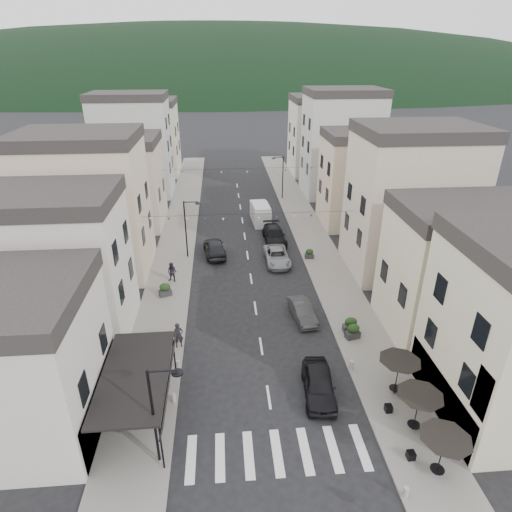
{
  "coord_description": "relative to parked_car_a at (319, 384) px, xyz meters",
  "views": [
    {
      "loc": [
        -2.41,
        -13.56,
        19.15
      ],
      "look_at": [
        0.26,
        18.57,
        3.5
      ],
      "focal_mm": 30.0,
      "sensor_mm": 36.0,
      "label": 1
    }
  ],
  "objects": [
    {
      "name": "planter_lb",
      "position": [
        -10.58,
        12.44,
        -0.1
      ],
      "size": [
        1.18,
        0.91,
        1.17
      ],
      "rotation": [
        0.0,
        0.0,
        0.36
      ],
      "color": "#2B2B2D",
      "rests_on": "sidewalk_left"
    },
    {
      "name": "parked_car_b",
      "position": [
        0.5,
        8.22,
        -0.12
      ],
      "size": [
        1.91,
        4.18,
        1.33
      ],
      "primitive_type": "imported",
      "rotation": [
        0.0,
        0.0,
        0.13
      ],
      "color": "#2F2F31",
      "rests_on": "ground"
    },
    {
      "name": "hill_backdrop",
      "position": [
        -3.05,
        294.0,
        -0.78
      ],
      "size": [
        640.0,
        360.0,
        70.0
      ],
      "primitive_type": "ellipsoid",
      "color": "black",
      "rests_on": "ground"
    },
    {
      "name": "pedestrian_a",
      "position": [
        -8.85,
        5.31,
        0.29
      ],
      "size": [
        0.78,
        0.61,
        1.9
      ],
      "primitive_type": "imported",
      "rotation": [
        0.0,
        0.0,
        0.24
      ],
      "color": "black",
      "rests_on": "sidewalk_left"
    },
    {
      "name": "boutique_awning",
      "position": [
        -10.3,
        -1.0,
        2.33
      ],
      "size": [
        3.77,
        7.5,
        3.28
      ],
      "color": "black",
      "rests_on": "ground"
    },
    {
      "name": "ground",
      "position": [
        -3.05,
        -6.0,
        -0.78
      ],
      "size": [
        700.0,
        700.0,
        0.0
      ],
      "primitive_type": "plane",
      "color": "black",
      "rests_on": "ground"
    },
    {
      "name": "sidewalk_left",
      "position": [
        -10.55,
        26.0,
        -0.72
      ],
      "size": [
        4.0,
        76.0,
        0.12
      ],
      "primitive_type": "cube",
      "color": "slate",
      "rests_on": "ground"
    },
    {
      "name": "streetlamp_left_far",
      "position": [
        -8.87,
        20.0,
        2.91
      ],
      "size": [
        1.7,
        0.56,
        6.0
      ],
      "color": "black",
      "rests_on": "ground"
    },
    {
      "name": "parked_car_d",
      "position": [
        0.11,
        23.15,
        0.01
      ],
      "size": [
        2.39,
        5.51,
        1.58
      ],
      "primitive_type": "imported",
      "rotation": [
        0.0,
        0.0,
        0.03
      ],
      "color": "black",
      "rests_on": "ground"
    },
    {
      "name": "parked_car_a",
      "position": [
        0.0,
        0.0,
        0.0
      ],
      "size": [
        2.26,
        4.75,
        1.57
      ],
      "primitive_type": "imported",
      "rotation": [
        0.0,
        0.0,
        -0.09
      ],
      "color": "black",
      "rests_on": "ground"
    },
    {
      "name": "planter_rc",
      "position": [
        3.1,
        18.62,
        -0.18
      ],
      "size": [
        0.91,
        0.53,
        0.99
      ],
      "rotation": [
        0.0,
        0.0,
        -0.05
      ],
      "color": "#2C2C2F",
      "rests_on": "sidewalk_right"
    },
    {
      "name": "bollards",
      "position": [
        -3.05,
        -0.5,
        -0.36
      ],
      "size": [
        11.66,
        10.26,
        0.6
      ],
      "color": "gray",
      "rests_on": "ground"
    },
    {
      "name": "buildings_row_right",
      "position": [
        11.45,
        30.59,
        5.53
      ],
      "size": [
        10.2,
        54.16,
        14.5
      ],
      "color": "beige",
      "rests_on": "ground"
    },
    {
      "name": "pedestrian_b",
      "position": [
        -10.18,
        14.89,
        0.27
      ],
      "size": [
        1.08,
        0.95,
        1.86
      ],
      "primitive_type": "imported",
      "rotation": [
        0.0,
        0.0,
        -0.31
      ],
      "color": "#26222D",
      "rests_on": "sidewalk_left"
    },
    {
      "name": "parked_car_c",
      "position": [
        -0.25,
        18.09,
        -0.09
      ],
      "size": [
        2.44,
        5.07,
        1.39
      ],
      "primitive_type": "imported",
      "rotation": [
        0.0,
        0.0,
        0.03
      ],
      "color": "gray",
      "rests_on": "ground"
    },
    {
      "name": "streetlamp_left_near",
      "position": [
        -8.87,
        -4.0,
        2.91
      ],
      "size": [
        1.7,
        0.56,
        6.0
      ],
      "color": "black",
      "rests_on": "ground"
    },
    {
      "name": "planter_la",
      "position": [
        -10.79,
        3.96,
        -0.11
      ],
      "size": [
        1.03,
        0.59,
        1.14
      ],
      "rotation": [
        0.0,
        0.0,
        0.03
      ],
      "color": "#333336",
      "rests_on": "sidewalk_left"
    },
    {
      "name": "delivery_van",
      "position": [
        -0.86,
        29.27,
        0.37
      ],
      "size": [
        2.25,
        5.04,
        2.36
      ],
      "rotation": [
        0.0,
        0.0,
        0.06
      ],
      "color": "silver",
      "rests_on": "ground"
    },
    {
      "name": "planter_rb",
      "position": [
        3.72,
        6.07,
        -0.08
      ],
      "size": [
        1.07,
        0.6,
        1.19
      ],
      "rotation": [
        0.0,
        0.0,
        -0.01
      ],
      "color": "#2F2F32",
      "rests_on": "sidewalk_right"
    },
    {
      "name": "planter_ra",
      "position": [
        3.68,
        5.28,
        -0.1
      ],
      "size": [
        1.15,
        0.81,
        1.16
      ],
      "rotation": [
        0.0,
        0.0,
        0.25
      ],
      "color": "#28282B",
      "rests_on": "sidewalk_right"
    },
    {
      "name": "buildings_row_left",
      "position": [
        -17.55,
        31.75,
        5.34
      ],
      "size": [
        10.2,
        54.16,
        14.0
      ],
      "color": "beige",
      "rests_on": "ground"
    },
    {
      "name": "cafe_terrace",
      "position": [
        4.65,
        -3.2,
        1.57
      ],
      "size": [
        2.5,
        8.1,
        2.53
      ],
      "color": "black",
      "rests_on": "ground"
    },
    {
      "name": "sidewalk_right",
      "position": [
        4.45,
        26.0,
        -0.72
      ],
      "size": [
        4.0,
        76.0,
        0.12
      ],
      "primitive_type": "cube",
      "color": "slate",
      "rests_on": "ground"
    },
    {
      "name": "bunting_near",
      "position": [
        -3.05,
        16.0,
        4.87
      ],
      "size": [
        19.0,
        0.28,
        0.62
      ],
      "color": "black",
      "rests_on": "ground"
    },
    {
      "name": "parked_car_e",
      "position": [
        -6.4,
        20.36,
        0.05
      ],
      "size": [
        2.61,
        5.13,
        1.67
      ],
      "primitive_type": "imported",
      "rotation": [
        0.0,
        0.0,
        3.27
      ],
      "color": "black",
      "rests_on": "ground"
    },
    {
      "name": "bunting_far",
      "position": [
        -3.05,
        32.0,
        4.87
      ],
      "size": [
        19.0,
        0.28,
        0.62
      ],
      "color": "black",
      "rests_on": "ground"
    },
    {
      "name": "streetlamp_right_far",
      "position": [
        2.77,
        38.0,
        2.91
      ],
      "size": [
        1.7,
        0.56,
        6.0
      ],
      "color": "black",
      "rests_on": "ground"
    }
  ]
}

